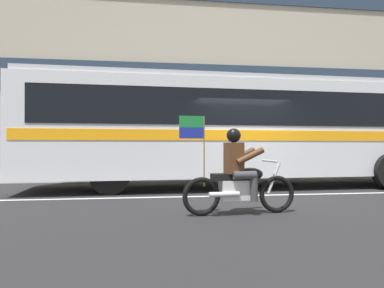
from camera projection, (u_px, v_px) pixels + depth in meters
The scene contains 7 objects.
ground_plane at pixel (245, 192), 9.30m from camera, with size 60.00×60.00×0.00m, color black.
sidewalk_curb at pixel (210, 174), 14.36m from camera, with size 28.00×3.80×0.15m, color #B7B2A8.
lane_center_stripe at pixel (252, 195), 8.71m from camera, with size 26.60×0.14×0.01m, color silver.
office_building_facade at pixel (201, 42), 16.67m from camera, with size 28.00×0.89×12.55m.
transit_bus at pixel (253, 125), 10.58m from camera, with size 13.54×3.15×3.22m.
motorcycle_with_rider at pixel (239, 178), 6.30m from camera, with size 2.19×0.64×1.78m.
fire_hydrant at pixel (78, 166), 12.45m from camera, with size 0.22×0.30×0.75m.
Camera 1 is at (-2.68, -9.03, 1.24)m, focal length 32.41 mm.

